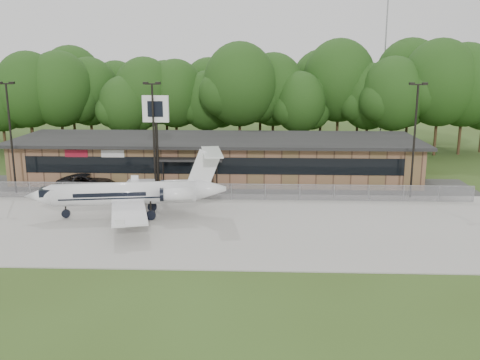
{
  "coord_description": "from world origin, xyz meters",
  "views": [
    {
      "loc": [
        4.58,
        -30.45,
        12.35
      ],
      "look_at": [
        2.89,
        12.0,
        2.55
      ],
      "focal_mm": 40.0,
      "sensor_mm": 36.0,
      "label": 1
    }
  ],
  "objects_px": {
    "business_jet": "(133,194)",
    "terminal": "(217,157)",
    "suv": "(87,182)",
    "pole_sign": "(156,119)"
  },
  "relations": [
    {
      "from": "suv",
      "to": "pole_sign",
      "type": "bearing_deg",
      "value": -97.99
    },
    {
      "from": "pole_sign",
      "to": "suv",
      "type": "bearing_deg",
      "value": 172.18
    },
    {
      "from": "terminal",
      "to": "pole_sign",
      "type": "bearing_deg",
      "value": -123.94
    },
    {
      "from": "suv",
      "to": "pole_sign",
      "type": "xyz_separation_m",
      "value": [
        7.13,
        -1.5,
        6.16
      ]
    },
    {
      "from": "business_jet",
      "to": "suv",
      "type": "relative_size",
      "value": 2.89
    },
    {
      "from": "terminal",
      "to": "suv",
      "type": "xyz_separation_m",
      "value": [
        -11.93,
        -5.65,
        -1.42
      ]
    },
    {
      "from": "business_jet",
      "to": "terminal",
      "type": "bearing_deg",
      "value": 60.09
    },
    {
      "from": "terminal",
      "to": "business_jet",
      "type": "bearing_deg",
      "value": -110.85
    },
    {
      "from": "terminal",
      "to": "business_jet",
      "type": "relative_size",
      "value": 2.61
    },
    {
      "from": "suv",
      "to": "terminal",
      "type": "bearing_deg",
      "value": -60.8
    }
  ]
}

